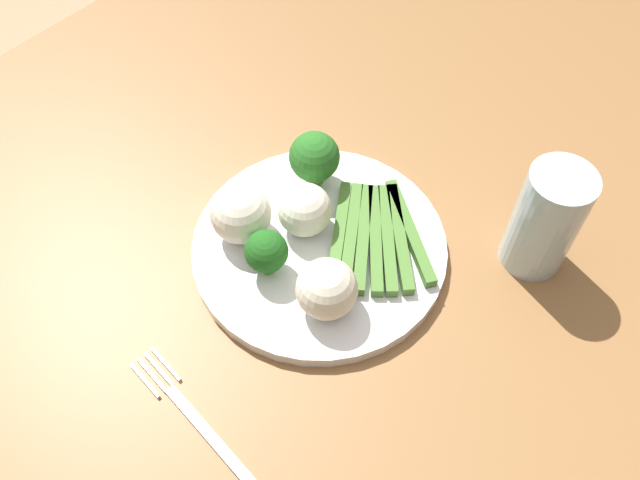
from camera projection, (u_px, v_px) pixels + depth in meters
The scene contains 11 objects.
ground_plane at pixel (303, 453), 1.35m from camera, with size 6.00×6.00×0.02m, color tan.
dining_table at pixel (291, 279), 0.80m from camera, with size 1.34×0.97×0.77m.
plate at pixel (320, 247), 0.69m from camera, with size 0.27×0.27×0.01m, color white.
asparagus_bundle at pixel (375, 236), 0.68m from camera, with size 0.15×0.15×0.01m.
broccoli_right at pixel (266, 252), 0.64m from camera, with size 0.04×0.04×0.05m.
broccoli_outer_edge at pixel (314, 158), 0.70m from camera, with size 0.06×0.06×0.07m.
cauliflower_back at pixel (327, 289), 0.62m from camera, with size 0.06×0.06×0.06m, color silver.
cauliflower_back_right at pixel (241, 214), 0.67m from camera, with size 0.06×0.06×0.06m, color white.
cauliflower_near_center at pixel (305, 210), 0.67m from camera, with size 0.06×0.06×0.06m, color white.
fork at pixel (192, 415), 0.59m from camera, with size 0.04×0.17×0.00m.
water_glass at pixel (546, 220), 0.64m from camera, with size 0.06×0.06×0.13m, color silver.
Camera 1 is at (-0.30, -0.30, 1.35)m, focal length 36.87 mm.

